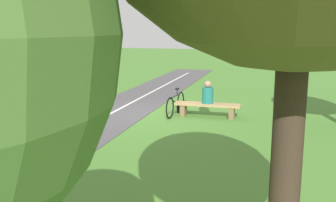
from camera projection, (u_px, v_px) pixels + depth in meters
ground_plane at (142, 114)px, 12.63m from camera, size 80.00×80.00×0.00m
paved_path at (48, 147)px, 9.13m from camera, size 4.03×36.07×0.02m
path_centre_line at (48, 146)px, 9.13m from camera, size 1.48×31.97×0.00m
bench at (207, 107)px, 12.16m from camera, size 2.10×0.49×0.45m
person_seated at (208, 94)px, 12.07m from camera, size 0.37×0.37×0.73m
bicycle at (175, 104)px, 12.44m from camera, size 0.11×1.77×0.87m
backpack at (182, 107)px, 12.82m from camera, size 0.38×0.34×0.39m
fence_roadside at (27, 110)px, 10.18m from camera, size 1.00×11.17×1.09m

